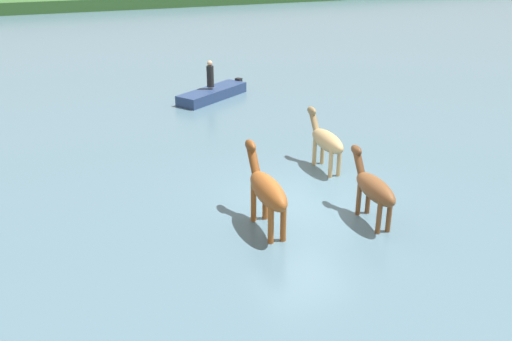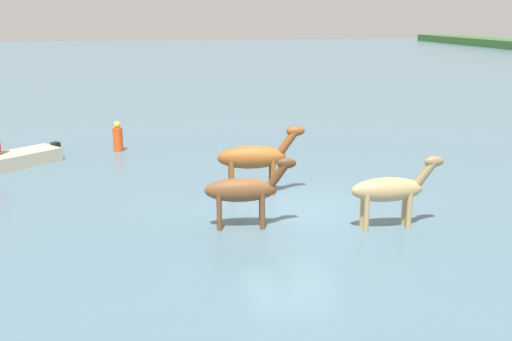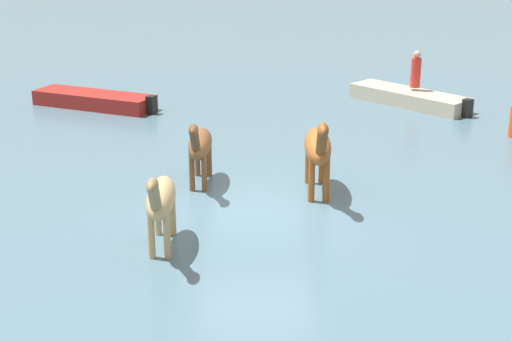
% 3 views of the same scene
% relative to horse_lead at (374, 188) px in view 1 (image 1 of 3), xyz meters
% --- Properties ---
extents(ground_plane, '(206.95, 206.95, 0.00)m').
position_rel_horse_lead_xyz_m(ground_plane, '(-1.23, 1.49, -0.94)').
color(ground_plane, '#476675').
extents(distant_shoreline, '(186.26, 6.00, 2.40)m').
position_rel_horse_lead_xyz_m(distant_shoreline, '(-1.23, 51.59, -0.94)').
color(distant_shoreline, '#305829').
rests_on(distant_shoreline, ground_plane).
extents(horse_lead, '(0.66, 2.21, 1.71)m').
position_rel_horse_lead_xyz_m(horse_lead, '(0.00, 0.00, 0.00)').
color(horse_lead, brown).
rests_on(horse_lead, ground_plane).
extents(horse_gray_outer, '(0.57, 2.25, 1.75)m').
position_rel_horse_lead_xyz_m(horse_gray_outer, '(0.62, 3.43, 0.02)').
color(horse_gray_outer, tan).
rests_on(horse_gray_outer, ground_plane).
extents(horse_pinto_flank, '(0.67, 2.51, 1.95)m').
position_rel_horse_lead_xyz_m(horse_pinto_flank, '(-2.61, 0.71, 0.13)').
color(horse_pinto_flank, brown).
rests_on(horse_pinto_flank, ground_plane).
extents(boat_launch_far, '(3.79, 2.90, 0.71)m').
position_rel_horse_lead_xyz_m(boat_launch_far, '(0.05, 12.59, -0.78)').
color(boat_launch_far, navy).
rests_on(boat_launch_far, ground_plane).
extents(person_watcher_seated, '(0.32, 0.32, 1.19)m').
position_rel_horse_lead_xyz_m(person_watcher_seated, '(-0.06, 12.59, 0.17)').
color(person_watcher_seated, black).
rests_on(person_watcher_seated, boat_launch_far).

